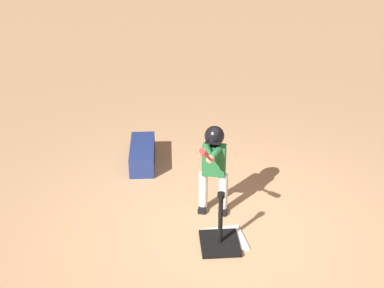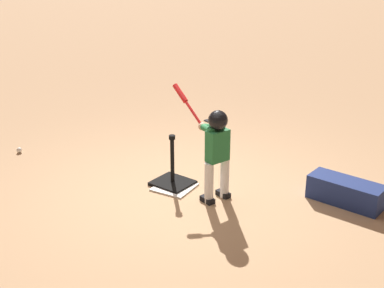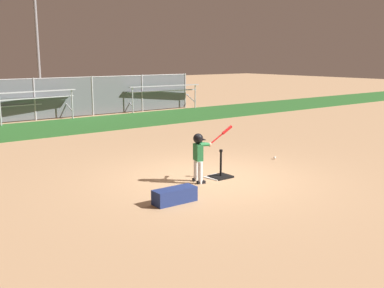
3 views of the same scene
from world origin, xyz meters
TOP-DOWN VIEW (x-y plane):
  - ground_plane at (0.00, 0.00)m, footprint 90.00×90.00m
  - grass_outfield_strip at (0.00, 9.25)m, footprint 56.00×4.02m
  - backstop_fence at (-0.00, 11.71)m, footprint 16.05×0.08m
  - home_plate at (0.16, -0.05)m, footprint 0.49×0.49m
  - batting_tee at (0.24, -0.11)m, footprint 0.46×0.41m
  - batter_child at (-0.38, -0.12)m, footprint 0.91×0.42m
  - baseball at (2.60, 0.41)m, footprint 0.07×0.07m
  - bleachers_right_center at (-0.18, 11.96)m, footprint 3.52×2.43m
  - bleachers_far_right at (6.48, 12.39)m, footprint 4.12×2.86m
  - equipment_bag at (-1.62, -0.94)m, footprint 0.85×0.34m
  - field_light_pole at (3.59, 21.49)m, footprint 1.76×0.44m

SIDE VIEW (x-z plane):
  - ground_plane at x=0.00m, z-range 0.00..0.00m
  - grass_outfield_strip at x=0.00m, z-range 0.00..0.02m
  - home_plate at x=0.16m, z-range 0.00..0.02m
  - baseball at x=2.60m, z-range 0.00..0.07m
  - batting_tee at x=0.24m, z-range -0.24..0.40m
  - equipment_bag at x=-1.62m, z-range 0.00..0.28m
  - bleachers_far_right at x=6.48m, z-range -0.01..1.27m
  - bleachers_right_center at x=-0.18m, z-range -0.01..1.31m
  - batter_child at x=-0.38m, z-range 0.08..1.30m
  - backstop_fence at x=0.00m, z-range 0.05..1.86m
  - field_light_pole at x=3.59m, z-range 1.35..10.53m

